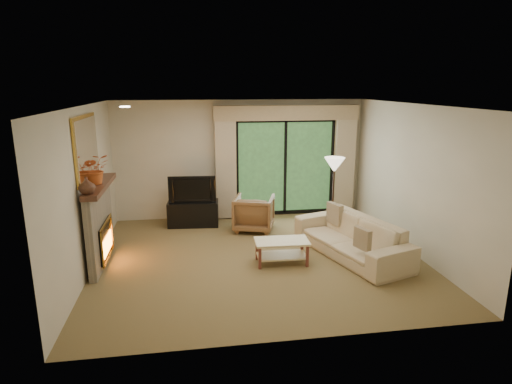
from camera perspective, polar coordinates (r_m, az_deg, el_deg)
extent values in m
plane|color=brown|center=(7.51, 0.36, -8.73)|extent=(5.50, 5.50, 0.00)
plane|color=silver|center=(6.92, 0.39, 11.52)|extent=(5.50, 5.50, 0.00)
plane|color=beige|center=(9.53, -2.05, 4.38)|extent=(5.00, 0.00, 5.00)
plane|color=beige|center=(4.75, 5.25, -5.85)|extent=(5.00, 0.00, 5.00)
plane|color=beige|center=(7.20, -21.77, 0.14)|extent=(0.00, 5.00, 5.00)
plane|color=beige|center=(8.01, 20.20, 1.61)|extent=(0.00, 5.00, 5.00)
cube|color=tan|center=(9.35, -4.06, 3.54)|extent=(0.45, 0.18, 2.35)
cube|color=tan|center=(9.95, 11.67, 3.92)|extent=(0.45, 0.18, 2.35)
cube|color=tan|center=(9.44, 4.14, 10.49)|extent=(3.20, 0.24, 0.32)
cube|color=black|center=(9.17, -8.35, -2.83)|extent=(1.09, 0.56, 0.53)
imported|color=black|center=(9.02, -8.47, 0.48)|extent=(0.98, 0.21, 0.56)
imported|color=brown|center=(8.75, -0.27, -2.83)|extent=(0.97, 0.98, 0.72)
imported|color=#C7B087|center=(7.66, 12.55, -5.89)|extent=(1.56, 2.47, 0.67)
cube|color=brown|center=(6.99, 14.01, -6.07)|extent=(0.19, 0.35, 0.34)
cube|color=brown|center=(8.15, 10.45, -2.86)|extent=(0.22, 0.40, 0.39)
imported|color=#48291B|center=(6.66, -21.64, 0.82)|extent=(0.26, 0.26, 0.25)
imported|color=#BF5220|center=(7.27, -20.64, 2.87)|extent=(0.53, 0.49, 0.48)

